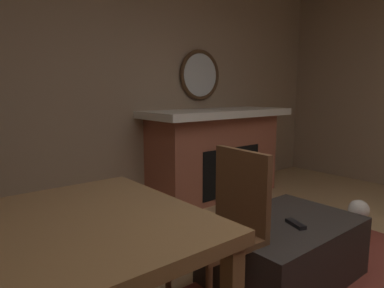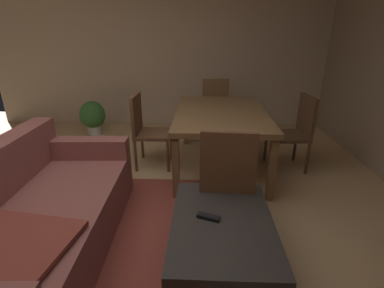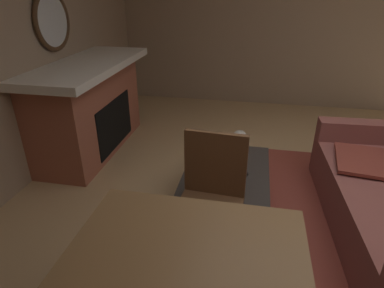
# 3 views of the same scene
# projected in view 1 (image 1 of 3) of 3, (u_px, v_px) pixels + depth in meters

# --- Properties ---
(wall_back_fireplace_side) EXTENTS (7.14, 0.12, 2.84)m
(wall_back_fireplace_side) POSITION_uv_depth(u_px,v_px,m) (108.00, 77.00, 3.52)
(wall_back_fireplace_side) COLOR #9E846B
(wall_back_fireplace_side) RESTS_ON ground
(fireplace) EXTENTS (1.87, 0.76, 1.06)m
(fireplace) POSITION_uv_depth(u_px,v_px,m) (215.00, 152.00, 4.12)
(fireplace) COLOR #9E5642
(fireplace) RESTS_ON ground
(round_wall_mirror) EXTENTS (0.62, 0.05, 0.62)m
(round_wall_mirror) POSITION_uv_depth(u_px,v_px,m) (200.00, 75.00, 4.19)
(round_wall_mirror) COLOR #4C331E
(ottoman_coffee_table) EXTENTS (1.02, 0.70, 0.41)m
(ottoman_coffee_table) POSITION_uv_depth(u_px,v_px,m) (283.00, 250.00, 2.30)
(ottoman_coffee_table) COLOR #2D2826
(ottoman_coffee_table) RESTS_ON ground
(tv_remote) EXTENTS (0.10, 0.17, 0.02)m
(tv_remote) POSITION_uv_depth(u_px,v_px,m) (296.00, 224.00, 2.18)
(tv_remote) COLOR black
(tv_remote) RESTS_ON ottoman_coffee_table
(dining_chair_west) EXTENTS (0.47, 0.47, 0.93)m
(dining_chair_west) POSITION_uv_depth(u_px,v_px,m) (227.00, 219.00, 2.00)
(dining_chair_west) COLOR brown
(dining_chair_west) RESTS_ON ground
(small_dog) EXTENTS (0.51, 0.48, 0.32)m
(small_dog) POSITION_uv_depth(u_px,v_px,m) (336.00, 221.00, 2.88)
(small_dog) COLOR silver
(small_dog) RESTS_ON ground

